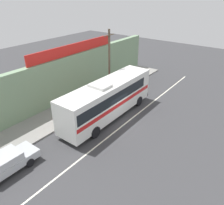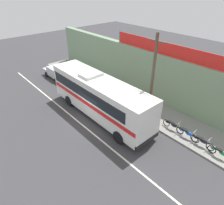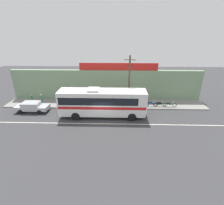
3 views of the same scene
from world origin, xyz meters
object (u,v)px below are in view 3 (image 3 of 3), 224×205
Objects in this scene: parked_car at (32,107)px; intercity_bus at (102,102)px; motorcycle_black at (159,104)px; motorcycle_orange at (170,104)px; motorcycle_green at (151,104)px; pedestrian_near_shop at (41,98)px; utility_pole at (129,82)px; motorcycle_blue at (142,103)px; pedestrian_by_curb at (32,98)px.

intercity_bus is at bearing -6.35° from parked_car.
motorcycle_orange is (1.45, -0.15, 0.00)m from motorcycle_black.
parked_car reaches higher than motorcycle_green.
intercity_bus is 10.02m from pedestrian_near_shop.
motorcycle_black is at bearing 6.04° from utility_pole.
pedestrian_near_shop is at bearing 178.97° from motorcycle_green.
motorcycle_black is (18.02, 1.90, -0.17)m from parked_car.
motorcycle_green is 16.44m from pedestrian_near_shop.
utility_pole is at bearing -166.75° from motorcycle_blue.
motorcycle_blue is at bearing 177.59° from motorcycle_orange.
parked_car is 2.75× the size of pedestrian_near_shop.
motorcycle_blue and motorcycle_green have the same top height.
pedestrian_near_shop reaches higher than pedestrian_by_curb.
motorcycle_blue and motorcycle_orange have the same top height.
utility_pole is at bearing 6.02° from parked_car.
utility_pole reaches higher than motorcycle_black.
intercity_bus is at bearing -163.52° from motorcycle_orange.
pedestrian_by_curb is at bearing 177.07° from utility_pole.
motorcycle_black is 1.17m from motorcycle_green.
motorcycle_blue is at bearing 178.46° from motorcycle_green.
motorcycle_blue is 3.93m from motorcycle_orange.
intercity_bus is 6.81× the size of pedestrian_near_shop.
motorcycle_orange is at bearing -2.41° from motorcycle_blue.
intercity_bus is 10.00m from parked_car.
utility_pole is 4.87m from motorcycle_green.
motorcycle_orange is at bearing -2.85° from motorcycle_green.
pedestrian_by_curb is (-14.41, 0.74, -2.90)m from utility_pole.
utility_pole reaches higher than motorcycle_orange.
motorcycle_black and motorcycle_green have the same top height.
motorcycle_green is at bearing -1.54° from motorcycle_blue.
motorcycle_orange is at bearing -1.28° from pedestrian_near_shop.
utility_pole is (13.41, 1.41, 3.23)m from parked_car.
pedestrian_by_curb reaches higher than motorcycle_green.
motorcycle_blue is 1.19× the size of pedestrian_by_curb.
motorcycle_green is at bearing -179.04° from motorcycle_black.
motorcycle_orange is (3.93, -0.17, 0.00)m from motorcycle_blue.
intercity_bus is at bearing -159.85° from motorcycle_black.
motorcycle_black is at bearing 20.15° from intercity_bus.
motorcycle_black is 1.46m from motorcycle_orange.
pedestrian_by_curb is (-20.48, 0.40, 0.50)m from motorcycle_orange.
parked_car is 18.12m from motorcycle_black.
intercity_bus is 4.75m from utility_pole.
intercity_bus is at bearing -19.17° from pedestrian_near_shop.
motorcycle_black is at bearing 6.02° from parked_car.
intercity_bus reaches higher than motorcycle_orange.
intercity_bus reaches higher than motorcycle_blue.
utility_pole is 4.61× the size of pedestrian_by_curb.
pedestrian_by_curb reaches higher than motorcycle_orange.
motorcycle_green is at bearing -1.03° from pedestrian_near_shop.
intercity_bus reaches higher than motorcycle_black.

